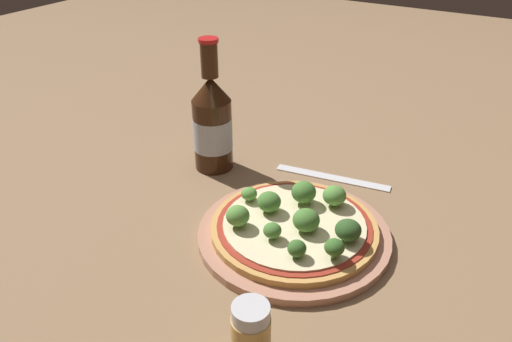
% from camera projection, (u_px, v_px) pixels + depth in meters
% --- Properties ---
extents(ground_plane, '(3.00, 3.00, 0.00)m').
position_uv_depth(ground_plane, '(294.00, 238.00, 0.69)').
color(ground_plane, '#846647').
extents(plate, '(0.26, 0.26, 0.01)m').
position_uv_depth(plate, '(291.00, 235.00, 0.69)').
color(plate, tan).
rests_on(plate, ground_plane).
extents(pizza, '(0.23, 0.23, 0.01)m').
position_uv_depth(pizza, '(291.00, 227.00, 0.68)').
color(pizza, tan).
rests_on(pizza, plate).
extents(broccoli_floret_0, '(0.03, 0.03, 0.03)m').
position_uv_depth(broccoli_floret_0, '(238.00, 216.00, 0.66)').
color(broccoli_floret_0, '#6B8E51').
rests_on(broccoli_floret_0, pizza).
extents(broccoli_floret_1, '(0.03, 0.03, 0.03)m').
position_uv_depth(broccoli_floret_1, '(348.00, 230.00, 0.64)').
color(broccoli_floret_1, '#6B8E51').
rests_on(broccoli_floret_1, pizza).
extents(broccoli_floret_2, '(0.03, 0.03, 0.03)m').
position_uv_depth(broccoli_floret_2, '(334.00, 196.00, 0.70)').
color(broccoli_floret_2, '#6B8E51').
rests_on(broccoli_floret_2, pizza).
extents(broccoli_floret_3, '(0.02, 0.02, 0.02)m').
position_uv_depth(broccoli_floret_3, '(272.00, 231.00, 0.64)').
color(broccoli_floret_3, '#6B8E51').
rests_on(broccoli_floret_3, pizza).
extents(broccoli_floret_4, '(0.02, 0.02, 0.02)m').
position_uv_depth(broccoli_floret_4, '(297.00, 249.00, 0.61)').
color(broccoli_floret_4, '#6B8E51').
rests_on(broccoli_floret_4, pizza).
extents(broccoli_floret_5, '(0.04, 0.04, 0.03)m').
position_uv_depth(broccoli_floret_5, '(306.00, 220.00, 0.65)').
color(broccoli_floret_5, '#6B8E51').
rests_on(broccoli_floret_5, pizza).
extents(broccoli_floret_6, '(0.03, 0.03, 0.03)m').
position_uv_depth(broccoli_floret_6, '(269.00, 202.00, 0.69)').
color(broccoli_floret_6, '#6B8E51').
rests_on(broccoli_floret_6, pizza).
extents(broccoli_floret_7, '(0.04, 0.04, 0.03)m').
position_uv_depth(broccoli_floret_7, '(304.00, 192.00, 0.71)').
color(broccoli_floret_7, '#6B8E51').
rests_on(broccoli_floret_7, pizza).
extents(broccoli_floret_8, '(0.02, 0.02, 0.02)m').
position_uv_depth(broccoli_floret_8, '(249.00, 194.00, 0.72)').
color(broccoli_floret_8, '#6B8E51').
rests_on(broccoli_floret_8, pizza).
extents(broccoli_floret_9, '(0.03, 0.03, 0.03)m').
position_uv_depth(broccoli_floret_9, '(334.00, 248.00, 0.61)').
color(broccoli_floret_9, '#6B8E51').
rests_on(broccoli_floret_9, pizza).
extents(beer_bottle, '(0.07, 0.07, 0.22)m').
position_uv_depth(beer_bottle, '(212.00, 123.00, 0.82)').
color(beer_bottle, '#381E0F').
rests_on(beer_bottle, ground_plane).
extents(pepper_shaker, '(0.04, 0.04, 0.08)m').
position_uv_depth(pepper_shaker, '(251.00, 337.00, 0.49)').
color(pepper_shaker, tan).
rests_on(pepper_shaker, ground_plane).
extents(fork, '(0.05, 0.19, 0.00)m').
position_uv_depth(fork, '(332.00, 177.00, 0.83)').
color(fork, silver).
rests_on(fork, ground_plane).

